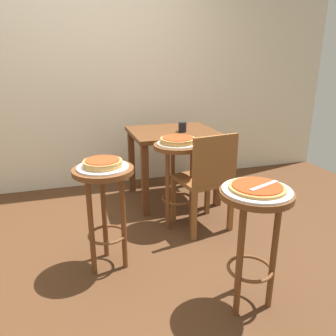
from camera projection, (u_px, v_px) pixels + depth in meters
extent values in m
plane|color=#4C2D19|center=(113.00, 259.00, 2.46)|extent=(6.00, 6.00, 0.00)
cube|color=beige|center=(82.00, 48.00, 3.47)|extent=(6.00, 0.10, 3.00)
cylinder|color=brown|center=(256.00, 194.00, 1.80)|extent=(0.40, 0.40, 0.03)
cylinder|color=brown|center=(240.00, 242.00, 2.03)|extent=(0.04, 0.04, 0.70)
cylinder|color=brown|center=(240.00, 262.00, 1.83)|extent=(0.04, 0.04, 0.70)
cylinder|color=brown|center=(274.00, 256.00, 1.89)|extent=(0.04, 0.04, 0.70)
torus|color=brown|center=(250.00, 268.00, 1.95)|extent=(0.27, 0.27, 0.02)
cylinder|color=silver|center=(257.00, 190.00, 1.79)|extent=(0.38, 0.38, 0.01)
cylinder|color=#B78442|center=(257.00, 188.00, 1.79)|extent=(0.31, 0.31, 0.01)
cylinder|color=red|center=(257.00, 186.00, 1.78)|extent=(0.27, 0.27, 0.01)
cylinder|color=brown|center=(103.00, 171.00, 2.17)|extent=(0.40, 0.40, 0.03)
cylinder|color=brown|center=(104.00, 213.00, 2.40)|extent=(0.04, 0.04, 0.70)
cylinder|color=brown|center=(91.00, 227.00, 2.20)|extent=(0.04, 0.04, 0.70)
cylinder|color=brown|center=(124.00, 223.00, 2.26)|extent=(0.04, 0.04, 0.70)
torus|color=brown|center=(107.00, 234.00, 2.32)|extent=(0.27, 0.27, 0.02)
cylinder|color=silver|center=(103.00, 167.00, 2.16)|extent=(0.34, 0.34, 0.01)
cylinder|color=tan|center=(103.00, 163.00, 2.15)|extent=(0.25, 0.25, 0.04)
cylinder|color=red|center=(102.00, 160.00, 2.15)|extent=(0.22, 0.22, 0.01)
cylinder|color=brown|center=(178.00, 146.00, 2.76)|extent=(0.40, 0.40, 0.03)
cylinder|color=brown|center=(173.00, 182.00, 2.99)|extent=(0.04, 0.04, 0.70)
cylinder|color=brown|center=(168.00, 191.00, 2.79)|extent=(0.04, 0.04, 0.70)
cylinder|color=brown|center=(192.00, 188.00, 2.85)|extent=(0.04, 0.04, 0.70)
torus|color=brown|center=(177.00, 198.00, 2.91)|extent=(0.27, 0.27, 0.02)
cylinder|color=white|center=(178.00, 143.00, 2.75)|extent=(0.34, 0.34, 0.01)
cylinder|color=tan|center=(178.00, 140.00, 2.74)|extent=(0.29, 0.29, 0.04)
cylinder|color=red|center=(178.00, 138.00, 2.74)|extent=(0.26, 0.26, 0.01)
cube|color=#5B3319|center=(173.00, 132.00, 3.32)|extent=(0.83, 0.72, 0.04)
cube|color=#5B3319|center=(145.00, 181.00, 3.05)|extent=(0.06, 0.06, 0.68)
cube|color=#5B3319|center=(218.00, 173.00, 3.26)|extent=(0.06, 0.06, 0.68)
cube|color=#5B3319|center=(132.00, 162.00, 3.60)|extent=(0.06, 0.06, 0.68)
cube|color=#5B3319|center=(195.00, 156.00, 3.81)|extent=(0.06, 0.06, 0.68)
cylinder|color=black|center=(182.00, 127.00, 3.23)|extent=(0.08, 0.08, 0.10)
cylinder|color=white|center=(180.00, 127.00, 3.29)|extent=(0.04, 0.04, 0.08)
cube|color=brown|center=(202.00, 179.00, 2.82)|extent=(0.46, 0.46, 0.04)
cube|color=brown|center=(215.00, 161.00, 2.60)|extent=(0.40, 0.09, 0.40)
cube|color=brown|center=(207.00, 193.00, 3.12)|extent=(0.04, 0.04, 0.42)
cube|color=brown|center=(173.00, 200.00, 2.97)|extent=(0.04, 0.04, 0.42)
cube|color=brown|center=(231.00, 208.00, 2.81)|extent=(0.04, 0.04, 0.42)
cube|color=brown|center=(194.00, 216.00, 2.66)|extent=(0.04, 0.04, 0.42)
cube|color=silver|center=(264.00, 186.00, 1.77)|extent=(0.21, 0.10, 0.01)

